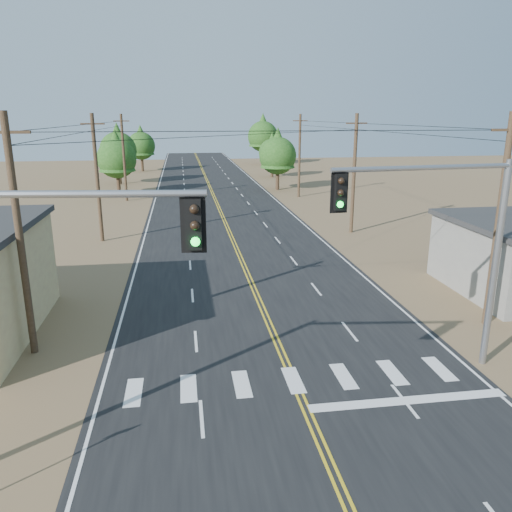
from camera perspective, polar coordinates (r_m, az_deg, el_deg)
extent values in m
cube|color=black|center=(40.15, -2.58, 1.62)|extent=(15.00, 200.00, 0.02)
cylinder|color=#4C3826|center=(22.27, -25.37, 1.74)|extent=(0.30, 0.30, 10.00)
cube|color=#4C3826|center=(21.75, -26.69, 12.53)|extent=(1.80, 0.12, 0.12)
cylinder|color=#4C3826|center=(41.54, -17.69, 8.38)|extent=(0.30, 0.30, 10.00)
cube|color=#4C3826|center=(41.26, -18.18, 14.16)|extent=(1.80, 0.12, 0.12)
cylinder|color=#4C3826|center=(61.28, -14.85, 10.75)|extent=(0.30, 0.30, 10.00)
cube|color=#4C3826|center=(61.09, -15.14, 14.67)|extent=(1.80, 0.12, 0.12)
cylinder|color=#4C3826|center=(25.73, 25.94, 3.38)|extent=(0.30, 0.30, 10.00)
cube|color=#4C3826|center=(25.28, 27.10, 12.71)|extent=(1.80, 0.12, 0.12)
cylinder|color=#4C3826|center=(43.49, 11.13, 9.12)|extent=(0.30, 0.30, 10.00)
cube|color=#4C3826|center=(43.22, 11.43, 14.65)|extent=(1.80, 0.12, 0.12)
cylinder|color=#4C3826|center=(62.61, 4.99, 11.30)|extent=(0.30, 0.30, 10.00)
cube|color=#4C3826|center=(62.43, 5.08, 15.14)|extent=(1.80, 0.12, 0.12)
cylinder|color=gray|center=(12.82, -22.87, 6.53)|extent=(7.53, 1.07, 0.18)
cube|color=black|center=(12.15, -7.15, 3.67)|extent=(0.43, 0.38, 1.24)
sphere|color=black|center=(11.87, -7.07, 5.34)|extent=(0.23, 0.23, 0.23)
sphere|color=black|center=(11.95, -7.01, 3.47)|extent=(0.23, 0.23, 0.23)
sphere|color=#0CE533|center=(12.04, -6.94, 1.63)|extent=(0.23, 0.23, 0.23)
cylinder|color=gray|center=(21.57, 25.60, -1.56)|extent=(0.27, 0.27, 7.93)
cylinder|color=gray|center=(20.85, 26.89, 8.91)|extent=(0.20, 0.20, 0.68)
cylinder|color=gray|center=(18.74, 18.67, 9.54)|extent=(7.00, 0.88, 0.18)
cube|color=black|center=(17.34, 9.52, 7.24)|extent=(0.43, 0.38, 1.25)
sphere|color=black|center=(17.09, 9.73, 8.45)|extent=(0.23, 0.23, 0.23)
sphere|color=black|center=(17.14, 9.67, 7.14)|extent=(0.23, 0.23, 0.23)
sphere|color=#0CE533|center=(17.20, 9.61, 5.83)|extent=(0.23, 0.23, 0.23)
cylinder|color=#3F2D1E|center=(67.08, -15.45, 8.07)|extent=(0.49, 0.49, 2.96)
cone|color=#1B4915|center=(66.69, -15.71, 11.57)|extent=(4.60, 4.60, 5.26)
sphere|color=#1B4915|center=(66.77, -15.64, 10.65)|extent=(4.93, 4.93, 4.93)
cylinder|color=#3F2D1E|center=(77.55, -15.30, 9.14)|extent=(0.40, 0.40, 3.20)
cone|color=#1B4915|center=(77.21, -15.54, 12.41)|extent=(4.98, 4.98, 5.69)
sphere|color=#1B4915|center=(77.28, -15.47, 11.56)|extent=(5.33, 5.33, 5.33)
cylinder|color=#3F2D1E|center=(94.40, -12.88, 10.32)|extent=(0.49, 0.49, 2.97)
cone|color=#1B4915|center=(94.13, -13.03, 12.82)|extent=(4.63, 4.63, 5.29)
sphere|color=#1B4915|center=(94.18, -12.99, 12.17)|extent=(4.96, 4.96, 4.96)
cylinder|color=#3F2D1E|center=(68.81, 2.46, 8.81)|extent=(0.50, 0.50, 3.00)
cone|color=#1B4915|center=(68.43, 2.50, 12.28)|extent=(4.67, 4.67, 5.34)
sphere|color=#1B4915|center=(68.51, 2.49, 11.38)|extent=(5.00, 5.00, 5.00)
cylinder|color=#3F2D1E|center=(83.33, 1.84, 9.90)|extent=(0.47, 0.47, 2.62)
cone|color=#1B4915|center=(83.04, 1.86, 12.40)|extent=(4.07, 4.07, 4.65)
sphere|color=#1B4915|center=(83.10, 1.86, 11.75)|extent=(4.36, 4.36, 4.36)
cylinder|color=#3F2D1E|center=(105.04, 0.79, 11.42)|extent=(0.50, 0.50, 3.71)
cone|color=#1B4915|center=(104.78, 0.80, 14.23)|extent=(5.77, 5.77, 6.60)
sphere|color=#1B4915|center=(104.82, 0.80, 13.50)|extent=(6.19, 6.19, 6.19)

